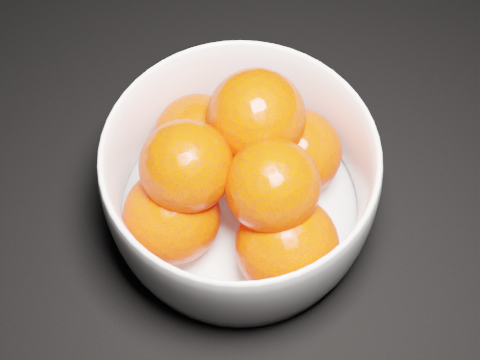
# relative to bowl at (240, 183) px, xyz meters

# --- Properties ---
(bowl) EXTENTS (0.21, 0.21, 0.10)m
(bowl) POSITION_rel_bowl_xyz_m (0.00, 0.00, 0.00)
(bowl) COLOR white
(bowl) RESTS_ON ground
(orange_pile) EXTENTS (0.17, 0.16, 0.12)m
(orange_pile) POSITION_rel_bowl_xyz_m (0.00, -0.00, 0.01)
(orange_pile) COLOR #FF2C00
(orange_pile) RESTS_ON bowl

